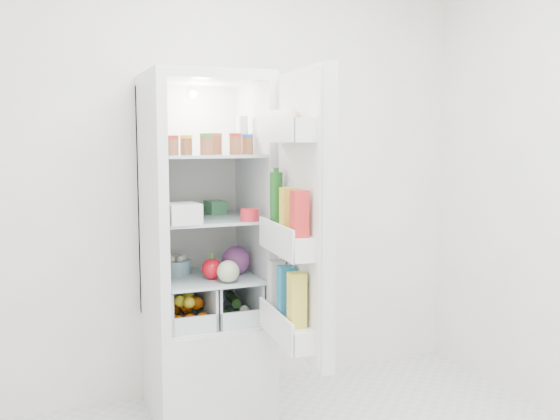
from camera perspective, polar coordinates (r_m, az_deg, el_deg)
name	(u,v)px	position (r m, az deg, el deg)	size (l,w,h in m)	color
room_walls	(350,102)	(2.22, 6.41, 9.77)	(3.02, 3.02, 2.61)	white
refrigerator	(204,288)	(3.41, -6.97, -7.13)	(0.60, 0.60, 1.80)	silver
shelf_low	(207,277)	(3.33, -6.70, -6.12)	(0.49, 0.53, 0.01)	silver
shelf_mid	(206,219)	(3.28, -6.77, -0.82)	(0.49, 0.53, 0.01)	silver
shelf_top	(205,156)	(3.25, -6.85, 4.96)	(0.49, 0.53, 0.01)	silver
crisper_left	(184,303)	(3.33, -8.73, -8.44)	(0.23, 0.46, 0.22)	silver
crisper_right	(229,299)	(3.39, -4.66, -8.11)	(0.23, 0.46, 0.22)	silver
condiment_jars	(211,146)	(3.14, -6.32, 5.83)	(0.46, 0.16, 0.08)	#B21919
squeeze_bottle	(243,135)	(3.28, -3.43, 6.85)	(0.06, 0.06, 0.20)	white
tub_white	(183,214)	(3.04, -8.90, -0.32)	(0.15, 0.15, 0.10)	silver
tin_red	(250,215)	(3.11, -2.80, -0.45)	(0.09, 0.09, 0.06)	red
foil_tray	(184,211)	(3.38, -8.74, -0.12)	(0.17, 0.13, 0.04)	silver
tub_green	(215,207)	(3.44, -5.95, 0.26)	(0.09, 0.13, 0.07)	#3C8552
red_cabbage	(236,260)	(3.34, -4.05, -4.60)	(0.15, 0.15, 0.15)	#5E2054
bell_pepper	(212,269)	(3.24, -6.23, -5.36)	(0.11, 0.11, 0.11)	red
mushroom_bowl	(177,267)	(3.40, -9.44, -5.15)	(0.16, 0.16, 0.07)	#8BBBCF
salad_bag	(228,272)	(3.15, -4.76, -5.63)	(0.11, 0.11, 0.11)	#B3C694
citrus_pile	(186,309)	(3.32, -8.64, -8.96)	(0.20, 0.31, 0.16)	orange
veg_pile	(230,308)	(3.40, -4.56, -8.88)	(0.16, 0.30, 0.10)	#204517
fridge_door	(299,221)	(2.82, 1.75, -1.05)	(0.21, 0.60, 1.30)	silver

